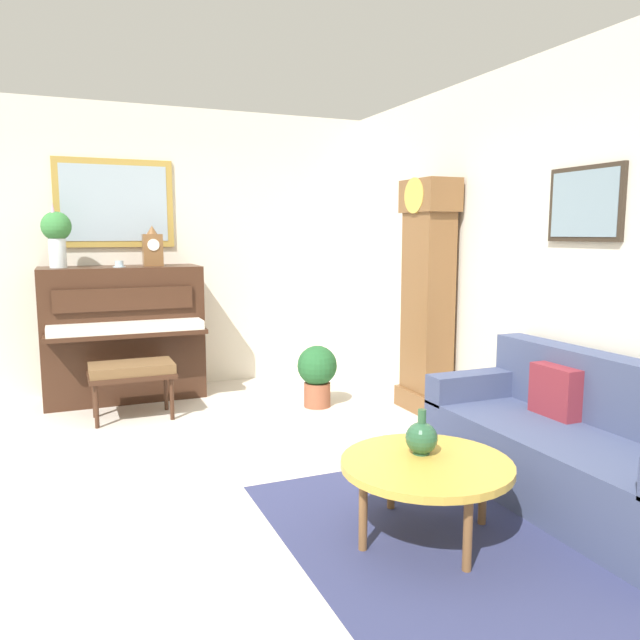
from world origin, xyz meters
TOP-DOWN VIEW (x-y plane):
  - ground_plane at (0.00, 0.00)m, footprint 6.40×6.00m
  - wall_left at (-2.60, -0.01)m, footprint 0.13×4.90m
  - wall_back at (0.01, 2.40)m, footprint 5.30×0.13m
  - area_rug at (1.31, 0.94)m, footprint 2.10×1.50m
  - piano at (-2.23, -0.28)m, footprint 0.87×1.44m
  - piano_bench at (-1.51, -0.29)m, footprint 0.42×0.70m
  - grandfather_clock at (-0.79, 2.16)m, footprint 0.52×0.34m
  - couch at (1.18, 1.95)m, footprint 1.90×0.80m
  - coffee_table at (1.22, 0.88)m, footprint 0.88×0.88m
  - mantel_clock at (-2.23, 0.02)m, footprint 0.13×0.18m
  - flower_vase at (-2.23, -0.81)m, footprint 0.26×0.26m
  - teacup at (-2.12, -0.30)m, footprint 0.12×0.12m
  - green_jug at (1.12, 0.92)m, footprint 0.17×0.17m
  - potted_plant at (-1.25, 1.30)m, footprint 0.36×0.36m

SIDE VIEW (x-z plane):
  - ground_plane at x=0.00m, z-range -0.10..0.00m
  - area_rug at x=1.31m, z-range 0.00..0.01m
  - couch at x=1.18m, z-range -0.11..0.73m
  - potted_plant at x=-1.25m, z-range 0.04..0.60m
  - coffee_table at x=1.22m, z-range 0.18..0.59m
  - piano_bench at x=-1.51m, z-range 0.17..0.65m
  - green_jug at x=1.12m, z-range 0.38..0.62m
  - piano at x=-2.23m, z-range 0.01..1.26m
  - grandfather_clock at x=-0.79m, z-range -0.05..1.98m
  - teacup at x=-2.12m, z-range 1.25..1.31m
  - wall_back at x=0.01m, z-range 0.00..2.80m
  - wall_left at x=-2.60m, z-range 0.01..2.81m
  - mantel_clock at x=-2.23m, z-range 1.24..1.62m
  - flower_vase at x=-2.23m, z-range 1.28..1.86m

